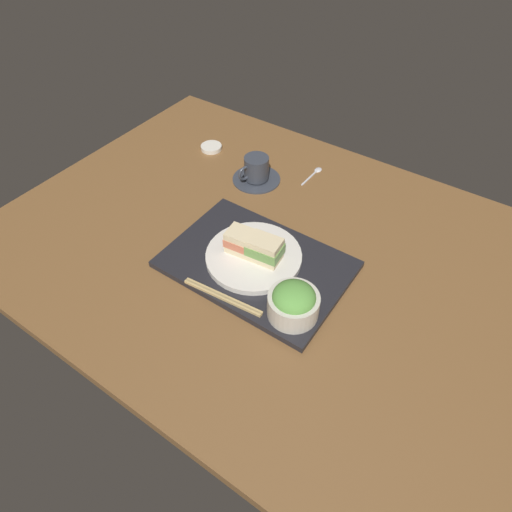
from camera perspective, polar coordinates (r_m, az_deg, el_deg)
The scene contains 10 objects.
ground_plane at distance 112.11cm, azimuth 2.31°, elevation 0.54°, with size 140.00×100.00×3.00cm, color brown.
serving_tray at distance 105.85cm, azimuth 0.15°, elevation -1.09°, with size 42.17×29.03×1.62cm, color black.
sandwich_plate at distance 105.55cm, azimuth -0.29°, elevation -0.04°, with size 22.82×22.82×1.49cm, color silver.
sandwich_near at distance 104.02cm, azimuth -1.71°, elevation 1.85°, with size 8.18×6.25×5.63cm.
sandwich_far at distance 102.00cm, azimuth 1.13°, elevation 0.85°, with size 8.45×6.39×5.87cm.
salad_bowl at distance 93.00cm, azimuth 4.82°, elevation -5.91°, with size 10.92×10.92×7.95cm.
chopsticks_pair at distance 98.09cm, azimuth -4.14°, elevation -5.31°, with size 19.59×2.98×0.70cm.
coffee_cup at distance 130.49cm, azimuth 0.01°, elevation 10.82°, with size 14.00×14.00×7.51cm.
small_sauce_dish at distance 146.09cm, azimuth -5.73°, elevation 13.65°, with size 6.61×6.61×1.30cm, color silver.
teaspoon at distance 136.22cm, azimuth 7.61°, elevation 10.65°, with size 2.06×10.84×0.80cm.
Camera 1 is at (40.70, -67.29, 78.40)cm, focal length 31.29 mm.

